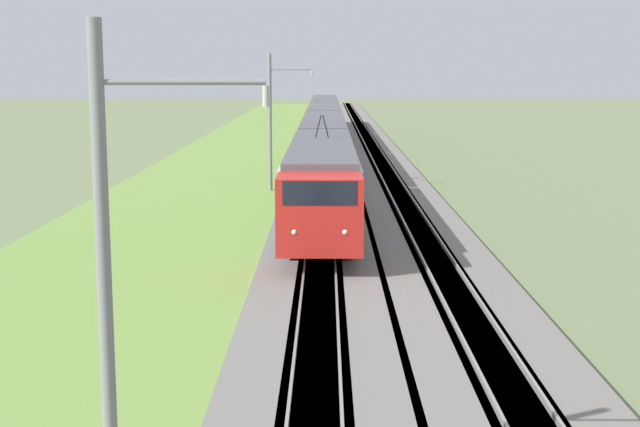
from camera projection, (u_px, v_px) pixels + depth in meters
The scene contains 8 objects.
ballast_main at pixel (323, 178), 57.45m from camera, with size 240.00×4.40×0.30m.
ballast_adjacent at pixel (388, 178), 57.42m from camera, with size 240.00×4.40×0.30m.
track_main at pixel (323, 177), 57.45m from camera, with size 240.00×1.57×0.45m.
track_adjacent at pixel (388, 177), 57.42m from camera, with size 240.00×1.57×0.45m.
grass_verge at pixel (225, 179), 57.51m from camera, with size 240.00×12.35×0.12m.
passenger_train at pixel (324, 130), 70.35m from camera, with size 83.66×3.02×4.93m.
catenary_mast_near at pixel (109, 281), 13.04m from camera, with size 0.22×2.56×7.85m.
catenary_mast_mid at pixel (271, 121), 51.13m from camera, with size 0.22×2.56×7.96m.
Camera 1 is at (-7.07, -0.23, 7.14)m, focal length 50.00 mm.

